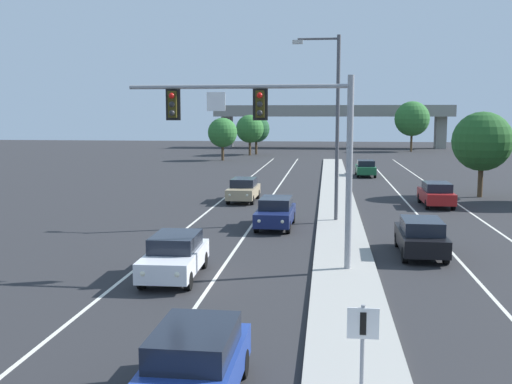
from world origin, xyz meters
The scene contains 21 objects.
median_island centered at (0.00, 18.00, 0.07)m, with size 2.40×110.00×0.15m, color #9E9B93.
lane_stripe_oncoming_center centered at (-4.70, 25.00, 0.00)m, with size 0.14×100.00×0.01m, color silver.
lane_stripe_receding_center centered at (4.70, 25.00, 0.00)m, with size 0.14×100.00×0.01m, color silver.
edge_stripe_left centered at (-8.00, 25.00, 0.00)m, with size 0.14×100.00×0.01m, color silver.
edge_stripe_right centered at (8.00, 25.00, 0.00)m, with size 0.14×100.00×0.01m, color silver.
overhead_signal_mast centered at (-2.63, 15.25, 5.38)m, with size 8.43×0.44×7.20m.
median_sign_post centered at (0.00, 3.86, 1.59)m, with size 0.60×0.10×2.20m.
street_lamp_median centered at (-0.42, 25.97, 5.79)m, with size 2.58×0.28×10.00m.
car_oncoming_blue centered at (-3.37, 4.20, 0.82)m, with size 1.85×4.48×1.58m.
car_oncoming_white centered at (-6.18, 13.75, 0.82)m, with size 1.92×4.51×1.58m.
car_oncoming_navy centered at (-3.38, 24.06, 0.82)m, with size 1.90×4.50×1.58m.
car_oncoming_tan centered at (-6.40, 33.54, 0.82)m, with size 1.86×4.49×1.58m.
car_receding_black centered at (3.26, 18.40, 0.82)m, with size 1.88×4.50×1.58m.
car_receding_red centered at (6.35, 32.73, 0.82)m, with size 1.83×4.48×1.58m.
car_receding_green centered at (2.99, 51.88, 0.82)m, with size 1.84×4.48×1.58m.
overpass_bridge centered at (0.00, 103.60, 5.78)m, with size 42.40×6.40×7.65m.
tree_far_left_b centered at (-11.42, 83.49, 3.85)m, with size 4.07×4.07×5.89m.
tree_far_left_a centered at (-12.10, 81.32, 3.89)m, with size 4.12×4.12×5.97m.
tree_far_right_a centered at (12.83, 93.42, 5.32)m, with size 5.62×5.62×8.14m.
tree_far_right_b centered at (10.30, 37.72, 4.02)m, with size 4.26×4.26×6.16m.
tree_far_left_c centered at (-14.34, 70.79, 3.63)m, with size 3.85×3.85×5.56m.
Camera 1 is at (-0.72, -7.30, 5.90)m, focal length 42.45 mm.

